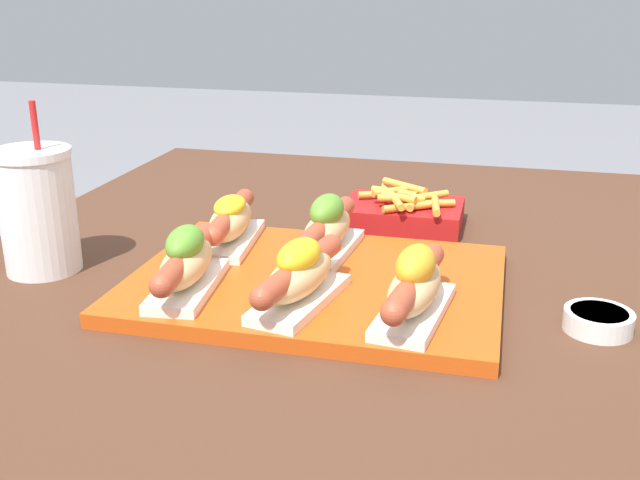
# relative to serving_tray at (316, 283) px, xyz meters

# --- Properties ---
(patio_table) EXTENTS (1.06, 1.17, 0.70)m
(patio_table) POSITION_rel_serving_tray_xyz_m (0.03, 0.11, -0.36)
(patio_table) COLOR #4C2D1E
(patio_table) RESTS_ON ground_plane
(serving_tray) EXTENTS (0.44, 0.33, 0.02)m
(serving_tray) POSITION_rel_serving_tray_xyz_m (0.00, 0.00, 0.00)
(serving_tray) COLOR #CC4C14
(serving_tray) RESTS_ON patio_table
(hot_dog_0) EXTENTS (0.08, 0.19, 0.08)m
(hot_dog_0) POSITION_rel_serving_tray_xyz_m (-0.13, -0.08, 0.04)
(hot_dog_0) COLOR white
(hot_dog_0) RESTS_ON serving_tray
(hot_dog_1) EXTENTS (0.09, 0.19, 0.07)m
(hot_dog_1) POSITION_rel_serving_tray_xyz_m (0.00, -0.08, 0.04)
(hot_dog_1) COLOR white
(hot_dog_1) RESTS_ON serving_tray
(hot_dog_2) EXTENTS (0.08, 0.19, 0.08)m
(hot_dog_2) POSITION_rel_serving_tray_xyz_m (0.13, -0.08, 0.04)
(hot_dog_2) COLOR white
(hot_dog_2) RESTS_ON serving_tray
(hot_dog_3) EXTENTS (0.08, 0.19, 0.07)m
(hot_dog_3) POSITION_rel_serving_tray_xyz_m (-0.14, 0.08, 0.04)
(hot_dog_3) COLOR white
(hot_dog_3) RESTS_ON serving_tray
(hot_dog_4) EXTENTS (0.07, 0.20, 0.08)m
(hot_dog_4) POSITION_rel_serving_tray_xyz_m (-0.01, 0.08, 0.04)
(hot_dog_4) COLOR white
(hot_dog_4) RESTS_ON serving_tray
(sauce_bowl) EXTENTS (0.07, 0.07, 0.02)m
(sauce_bowl) POSITION_rel_serving_tray_xyz_m (0.32, -0.03, 0.00)
(sauce_bowl) COLOR white
(sauce_bowl) RESTS_ON patio_table
(drink_cup) EXTENTS (0.10, 0.10, 0.22)m
(drink_cup) POSITION_rel_serving_tray_xyz_m (-0.36, -0.02, 0.07)
(drink_cup) COLOR white
(drink_cup) RESTS_ON patio_table
(fries_basket) EXTENTS (0.18, 0.15, 0.06)m
(fries_basket) POSITION_rel_serving_tray_xyz_m (0.07, 0.27, 0.01)
(fries_basket) COLOR #B21919
(fries_basket) RESTS_ON patio_table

